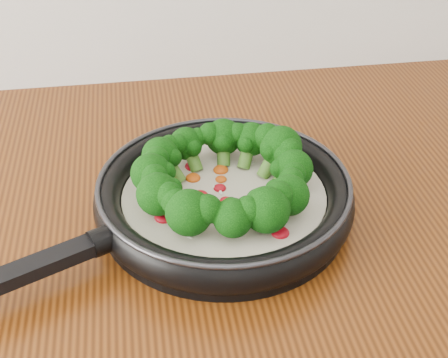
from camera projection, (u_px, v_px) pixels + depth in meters
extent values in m
cylinder|color=black|center=(224.00, 211.00, 0.71)|extent=(0.37, 0.37, 0.01)
torus|color=black|center=(224.00, 196.00, 0.70)|extent=(0.39, 0.39, 0.03)
torus|color=#2D2D33|center=(224.00, 181.00, 0.69)|extent=(0.38, 0.38, 0.01)
cube|color=black|center=(30.00, 269.00, 0.59)|extent=(0.16, 0.09, 0.01)
cylinder|color=black|center=(103.00, 240.00, 0.63)|extent=(0.04, 0.04, 0.03)
cylinder|color=beige|center=(224.00, 200.00, 0.70)|extent=(0.31, 0.31, 0.02)
ellipsoid|color=#A60815|center=(182.00, 155.00, 0.76)|extent=(0.02, 0.02, 0.01)
ellipsoid|color=#A60815|center=(200.00, 196.00, 0.69)|extent=(0.03, 0.03, 0.01)
ellipsoid|color=#D54F0D|center=(180.00, 195.00, 0.69)|extent=(0.03, 0.03, 0.01)
ellipsoid|color=#A60815|center=(235.00, 211.00, 0.67)|extent=(0.02, 0.02, 0.01)
ellipsoid|color=#A60815|center=(193.00, 166.00, 0.74)|extent=(0.03, 0.03, 0.01)
ellipsoid|color=#D54F0D|center=(221.00, 170.00, 0.74)|extent=(0.02, 0.02, 0.01)
ellipsoid|color=#A60815|center=(236.00, 228.00, 0.65)|extent=(0.02, 0.02, 0.01)
ellipsoid|color=#A60815|center=(226.00, 201.00, 0.69)|extent=(0.02, 0.02, 0.01)
ellipsoid|color=#D54F0D|center=(193.00, 178.00, 0.72)|extent=(0.02, 0.02, 0.01)
ellipsoid|color=#A60815|center=(192.00, 195.00, 0.69)|extent=(0.02, 0.02, 0.01)
ellipsoid|color=#A60815|center=(226.00, 216.00, 0.66)|extent=(0.03, 0.03, 0.01)
ellipsoid|color=#D54F0D|center=(234.00, 212.00, 0.67)|extent=(0.02, 0.02, 0.01)
ellipsoid|color=#A60815|center=(164.00, 217.00, 0.66)|extent=(0.03, 0.03, 0.01)
ellipsoid|color=#A60815|center=(220.00, 188.00, 0.70)|extent=(0.02, 0.02, 0.01)
ellipsoid|color=#D54F0D|center=(221.00, 179.00, 0.72)|extent=(0.01, 0.01, 0.01)
ellipsoid|color=#A60815|center=(280.00, 233.00, 0.64)|extent=(0.02, 0.02, 0.01)
ellipsoid|color=white|center=(280.00, 227.00, 0.65)|extent=(0.01, 0.01, 0.00)
ellipsoid|color=white|center=(221.00, 193.00, 0.70)|extent=(0.01, 0.01, 0.00)
ellipsoid|color=white|center=(216.00, 202.00, 0.69)|extent=(0.01, 0.01, 0.00)
ellipsoid|color=white|center=(266.00, 154.00, 0.76)|extent=(0.01, 0.01, 0.00)
ellipsoid|color=white|center=(256.00, 201.00, 0.69)|extent=(0.01, 0.01, 0.00)
ellipsoid|color=white|center=(228.00, 199.00, 0.69)|extent=(0.01, 0.01, 0.00)
ellipsoid|color=white|center=(228.00, 200.00, 0.69)|extent=(0.01, 0.01, 0.00)
ellipsoid|color=white|center=(148.00, 172.00, 0.73)|extent=(0.01, 0.01, 0.00)
ellipsoid|color=white|center=(189.00, 237.00, 0.64)|extent=(0.01, 0.01, 0.00)
ellipsoid|color=white|center=(217.00, 206.00, 0.68)|extent=(0.01, 0.01, 0.00)
ellipsoid|color=white|center=(164.00, 201.00, 0.68)|extent=(0.01, 0.01, 0.00)
ellipsoid|color=white|center=(215.00, 188.00, 0.70)|extent=(0.01, 0.01, 0.00)
ellipsoid|color=white|center=(202.00, 207.00, 0.68)|extent=(0.01, 0.01, 0.00)
ellipsoid|color=white|center=(305.00, 173.00, 0.73)|extent=(0.01, 0.01, 0.00)
ellipsoid|color=white|center=(189.00, 222.00, 0.66)|extent=(0.01, 0.01, 0.00)
ellipsoid|color=white|center=(255.00, 194.00, 0.70)|extent=(0.01, 0.00, 0.00)
ellipsoid|color=white|center=(181.00, 212.00, 0.67)|extent=(0.01, 0.01, 0.00)
ellipsoid|color=white|center=(252.00, 163.00, 0.75)|extent=(0.01, 0.01, 0.00)
ellipsoid|color=white|center=(305.00, 193.00, 0.70)|extent=(0.01, 0.01, 0.00)
ellipsoid|color=white|center=(150.00, 195.00, 0.70)|extent=(0.01, 0.01, 0.00)
ellipsoid|color=white|center=(295.00, 203.00, 0.68)|extent=(0.01, 0.01, 0.00)
ellipsoid|color=white|center=(224.00, 215.00, 0.67)|extent=(0.01, 0.01, 0.00)
ellipsoid|color=white|center=(182.00, 204.00, 0.68)|extent=(0.00, 0.01, 0.00)
cylinder|color=#558A2D|center=(269.00, 164.00, 0.72)|extent=(0.04, 0.03, 0.04)
sphere|color=black|center=(281.00, 147.00, 0.72)|extent=(0.07, 0.07, 0.05)
sphere|color=black|center=(267.00, 136.00, 0.73)|extent=(0.04, 0.04, 0.03)
sphere|color=black|center=(289.00, 151.00, 0.70)|extent=(0.04, 0.04, 0.03)
sphere|color=black|center=(270.00, 150.00, 0.71)|extent=(0.03, 0.03, 0.02)
cylinder|color=#558A2D|center=(246.00, 156.00, 0.74)|extent=(0.03, 0.03, 0.03)
sphere|color=black|center=(251.00, 139.00, 0.74)|extent=(0.05, 0.05, 0.04)
sphere|color=black|center=(238.00, 133.00, 0.74)|extent=(0.03, 0.03, 0.03)
sphere|color=black|center=(262.00, 139.00, 0.73)|extent=(0.03, 0.03, 0.02)
sphere|color=black|center=(246.00, 144.00, 0.73)|extent=(0.03, 0.03, 0.02)
cylinder|color=#558A2D|center=(224.00, 154.00, 0.74)|extent=(0.02, 0.03, 0.03)
sphere|color=black|center=(223.00, 137.00, 0.75)|extent=(0.06, 0.06, 0.04)
sphere|color=black|center=(210.00, 134.00, 0.74)|extent=(0.04, 0.04, 0.03)
sphere|color=black|center=(237.00, 134.00, 0.74)|extent=(0.03, 0.03, 0.03)
sphere|color=black|center=(224.00, 142.00, 0.73)|extent=(0.03, 0.03, 0.02)
cylinder|color=#558A2D|center=(193.00, 160.00, 0.73)|extent=(0.03, 0.03, 0.03)
sphere|color=black|center=(186.00, 143.00, 0.74)|extent=(0.05, 0.05, 0.04)
sphere|color=black|center=(178.00, 144.00, 0.72)|extent=(0.03, 0.03, 0.02)
sphere|color=black|center=(198.00, 137.00, 0.74)|extent=(0.03, 0.03, 0.02)
sphere|color=black|center=(193.00, 148.00, 0.72)|extent=(0.03, 0.03, 0.02)
cylinder|color=#558A2D|center=(173.00, 170.00, 0.71)|extent=(0.03, 0.03, 0.03)
sphere|color=black|center=(160.00, 156.00, 0.71)|extent=(0.06, 0.06, 0.04)
sphere|color=black|center=(157.00, 158.00, 0.69)|extent=(0.04, 0.04, 0.03)
sphere|color=black|center=(170.00, 146.00, 0.72)|extent=(0.03, 0.03, 0.03)
sphere|color=black|center=(173.00, 157.00, 0.70)|extent=(0.03, 0.03, 0.02)
cylinder|color=#558A2D|center=(166.00, 185.00, 0.69)|extent=(0.03, 0.02, 0.03)
sphere|color=black|center=(151.00, 174.00, 0.68)|extent=(0.06, 0.06, 0.05)
sphere|color=black|center=(155.00, 177.00, 0.66)|extent=(0.04, 0.04, 0.03)
sphere|color=black|center=(155.00, 161.00, 0.69)|extent=(0.04, 0.04, 0.03)
sphere|color=black|center=(166.00, 172.00, 0.68)|extent=(0.03, 0.03, 0.02)
cylinder|color=#558A2D|center=(172.00, 202.00, 0.67)|extent=(0.03, 0.02, 0.03)
sphere|color=black|center=(158.00, 194.00, 0.65)|extent=(0.06, 0.06, 0.05)
sphere|color=black|center=(170.00, 196.00, 0.64)|extent=(0.04, 0.04, 0.03)
sphere|color=black|center=(154.00, 181.00, 0.66)|extent=(0.04, 0.04, 0.03)
sphere|color=black|center=(172.00, 188.00, 0.66)|extent=(0.03, 0.03, 0.02)
cylinder|color=#558A2D|center=(197.00, 216.00, 0.64)|extent=(0.03, 0.03, 0.03)
sphere|color=black|center=(189.00, 213.00, 0.62)|extent=(0.06, 0.06, 0.05)
sphere|color=black|center=(207.00, 209.00, 0.62)|extent=(0.04, 0.04, 0.03)
sphere|color=black|center=(175.00, 202.00, 0.63)|extent=(0.04, 0.04, 0.03)
sphere|color=black|center=(196.00, 203.00, 0.63)|extent=(0.03, 0.03, 0.02)
cylinder|color=#558A2D|center=(231.00, 220.00, 0.64)|extent=(0.02, 0.03, 0.03)
sphere|color=black|center=(233.00, 218.00, 0.62)|extent=(0.05, 0.05, 0.04)
sphere|color=black|center=(247.00, 208.00, 0.62)|extent=(0.03, 0.03, 0.03)
sphere|color=black|center=(217.00, 213.00, 0.62)|extent=(0.03, 0.03, 0.02)
sphere|color=black|center=(231.00, 207.00, 0.63)|extent=(0.03, 0.03, 0.02)
cylinder|color=#558A2D|center=(257.00, 214.00, 0.65)|extent=(0.03, 0.03, 0.03)
sphere|color=black|center=(267.00, 210.00, 0.63)|extent=(0.06, 0.06, 0.05)
sphere|color=black|center=(278.00, 196.00, 0.63)|extent=(0.04, 0.04, 0.03)
sphere|color=black|center=(250.00, 210.00, 0.62)|extent=(0.04, 0.04, 0.03)
sphere|color=black|center=(258.00, 200.00, 0.64)|extent=(0.03, 0.03, 0.02)
cylinder|color=#558A2D|center=(275.00, 202.00, 0.67)|extent=(0.03, 0.03, 0.03)
sphere|color=black|center=(289.00, 195.00, 0.65)|extent=(0.06, 0.06, 0.04)
sphere|color=black|center=(291.00, 180.00, 0.66)|extent=(0.04, 0.04, 0.03)
sphere|color=black|center=(279.00, 198.00, 0.64)|extent=(0.03, 0.03, 0.03)
sphere|color=black|center=(275.00, 189.00, 0.66)|extent=(0.03, 0.03, 0.02)
cylinder|color=#558A2D|center=(280.00, 181.00, 0.70)|extent=(0.03, 0.02, 0.03)
sphere|color=black|center=(294.00, 169.00, 0.69)|extent=(0.06, 0.06, 0.04)
sphere|color=black|center=(286.00, 156.00, 0.70)|extent=(0.04, 0.04, 0.03)
sphere|color=black|center=(294.00, 173.00, 0.68)|extent=(0.03, 0.03, 0.03)
sphere|color=black|center=(280.00, 169.00, 0.69)|extent=(0.03, 0.03, 0.02)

